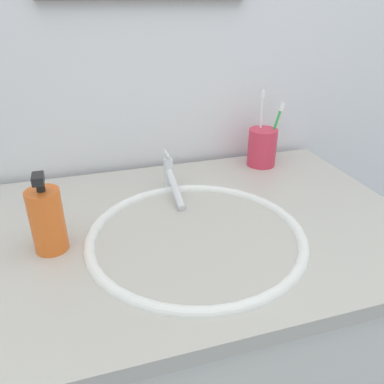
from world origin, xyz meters
name	(u,v)px	position (x,y,z in m)	size (l,w,h in m)	color
tiled_wall_back	(147,63)	(0.00, 0.37, 1.20)	(2.22, 0.04, 2.40)	silver
vanity_counter	(187,363)	(0.00, 0.00, 0.46)	(1.02, 0.67, 0.91)	silver
sink_basin	(196,251)	(0.01, -0.05, 0.87)	(0.46, 0.46, 0.11)	white
faucet	(171,179)	(0.01, 0.15, 0.95)	(0.02, 0.17, 0.09)	silver
toothbrush_cup	(262,147)	(0.31, 0.26, 0.96)	(0.08, 0.08, 0.11)	#D8334C
toothbrush_white	(261,122)	(0.31, 0.28, 1.03)	(0.01, 0.03, 0.21)	white
toothbrush_green	(274,129)	(0.34, 0.25, 1.02)	(0.05, 0.02, 0.18)	green
soap_dispenser	(47,220)	(-0.28, -0.01, 0.98)	(0.06, 0.06, 0.17)	orange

